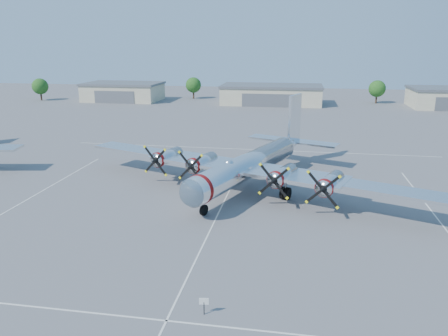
% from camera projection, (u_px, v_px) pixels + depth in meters
% --- Properties ---
extents(ground, '(260.00, 260.00, 0.00)m').
position_uv_depth(ground, '(224.00, 202.00, 48.59)').
color(ground, '#5C5C5F').
rests_on(ground, ground).
extents(parking_lines, '(60.00, 50.08, 0.01)m').
position_uv_depth(parking_lines, '(221.00, 207.00, 46.93)').
color(parking_lines, silver).
rests_on(parking_lines, ground).
extents(hangar_west, '(22.60, 14.60, 5.40)m').
position_uv_depth(hangar_west, '(123.00, 92.00, 132.72)').
color(hangar_west, '#B5AC90').
rests_on(hangar_west, ground).
extents(hangar_center, '(28.60, 14.60, 5.40)m').
position_uv_depth(hangar_center, '(272.00, 94.00, 125.50)').
color(hangar_center, '#B5AC90').
rests_on(hangar_center, ground).
extents(tree_far_west, '(4.80, 4.80, 6.64)m').
position_uv_depth(tree_far_west, '(40.00, 86.00, 132.56)').
color(tree_far_west, '#382619').
rests_on(tree_far_west, ground).
extents(tree_west, '(4.80, 4.80, 6.64)m').
position_uv_depth(tree_west, '(193.00, 85.00, 136.71)').
color(tree_west, '#382619').
rests_on(tree_west, ground).
extents(tree_east, '(4.80, 4.80, 6.64)m').
position_uv_depth(tree_east, '(377.00, 89.00, 125.98)').
color(tree_east, '#382619').
rests_on(tree_east, ground).
extents(main_bomber_b29, '(53.23, 45.13, 9.98)m').
position_uv_depth(main_bomber_b29, '(251.00, 187.00, 53.50)').
color(main_bomber_b29, white).
rests_on(main_bomber_b29, ground).
extents(info_placard, '(0.63, 0.14, 1.20)m').
position_uv_depth(info_placard, '(204.00, 303.00, 28.18)').
color(info_placard, black).
rests_on(info_placard, ground).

